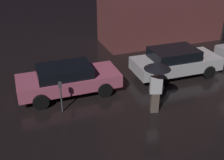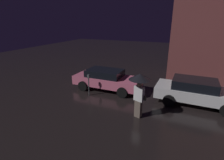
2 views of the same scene
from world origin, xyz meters
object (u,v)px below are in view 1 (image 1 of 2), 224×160
object	(u,v)px
parked_car_pink	(68,79)
parked_car_white	(175,61)
parking_meter	(61,94)
pedestrian_with_umbrella	(157,74)

from	to	relation	value
parked_car_pink	parked_car_white	xyz separation A→B (m)	(5.46, -0.05, 0.02)
parked_car_pink	parking_meter	bearing A→B (deg)	-112.00
parked_car_white	pedestrian_with_umbrella	world-z (taller)	pedestrian_with_umbrella
parking_meter	parked_car_pink	bearing A→B (deg)	67.22
pedestrian_with_umbrella	parking_meter	xyz separation A→B (m)	(-3.48, 1.30, -0.84)
parked_car_pink	parking_meter	size ratio (longest dim) A/B	3.32
parked_car_pink	parked_car_white	size ratio (longest dim) A/B	1.01
parked_car_white	parking_meter	bearing A→B (deg)	-165.87
parked_car_white	parked_car_pink	bearing A→B (deg)	-178.83
pedestrian_with_umbrella	parking_meter	distance (m)	3.81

